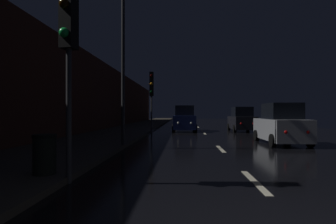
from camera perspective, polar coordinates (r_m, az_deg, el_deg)
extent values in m
cube|color=black|center=(27.97, 6.50, -3.38)|extent=(25.23, 84.00, 0.02)
cube|color=#38332B|center=(28.32, -6.59, -3.17)|extent=(4.40, 84.00, 0.15)
cube|color=#472319|center=(25.50, -13.70, 3.14)|extent=(0.80, 63.00, 6.07)
cube|color=beige|center=(6.77, 17.60, -13.66)|extent=(0.16, 2.20, 0.01)
cube|color=beige|center=(12.22, 10.93, -7.56)|extent=(0.16, 2.20, 0.01)
cube|color=beige|center=(21.07, 7.61, -4.42)|extent=(0.16, 2.20, 0.01)
cube|color=beige|center=(24.02, 7.06, -3.88)|extent=(0.16, 2.20, 0.01)
cube|color=beige|center=(29.75, 6.29, -3.15)|extent=(0.16, 2.20, 0.01)
cube|color=beige|center=(38.56, 5.57, -2.45)|extent=(0.16, 2.20, 0.01)
cylinder|color=#38383A|center=(21.59, -3.45, -0.49)|extent=(0.12, 0.12, 2.89)
cube|color=black|center=(21.71, -3.45, 5.84)|extent=(0.31, 0.34, 1.90)
sphere|color=black|center=(21.61, -3.50, 7.56)|extent=(0.22, 0.22, 0.22)
sphere|color=orange|center=(21.53, -3.50, 5.89)|extent=(0.22, 0.22, 0.22)
sphere|color=black|center=(21.47, -3.50, 4.21)|extent=(0.22, 0.22, 0.22)
cylinder|color=#38383A|center=(6.55, -19.96, -0.79)|extent=(0.12, 0.12, 3.03)
cube|color=black|center=(6.97, -19.95, 19.90)|extent=(0.36, 0.38, 1.90)
sphere|color=black|center=(6.83, -20.80, 20.33)|extent=(0.22, 0.22, 0.22)
sphere|color=#19D84C|center=(6.64, -20.80, 15.20)|extent=(0.22, 0.22, 0.22)
cylinder|color=#2D2D30|center=(12.56, -9.34, 9.65)|extent=(0.16, 0.16, 7.44)
cylinder|color=black|center=(7.11, -24.32, -8.33)|extent=(0.52, 0.52, 0.85)
cylinder|color=black|center=(7.06, -24.32, -4.59)|extent=(0.55, 0.55, 0.08)
cube|color=#141E51|center=(23.33, 3.45, -2.10)|extent=(1.81, 4.22, 1.11)
cube|color=black|center=(23.47, 3.45, 0.29)|extent=(1.54, 2.11, 0.84)
cylinder|color=black|center=(21.90, 5.80, -3.42)|extent=(0.22, 0.64, 0.64)
cylinder|color=black|center=(21.89, 1.15, -3.43)|extent=(0.22, 0.64, 0.64)
cylinder|color=black|center=(24.85, 5.48, -3.03)|extent=(0.22, 0.64, 0.64)
cylinder|color=black|center=(24.84, 1.38, -3.03)|extent=(0.22, 0.64, 0.64)
sphere|color=white|center=(21.28, 4.82, -2.29)|extent=(0.18, 0.18, 0.18)
sphere|color=white|center=(21.27, 2.14, -2.29)|extent=(0.18, 0.18, 0.18)
sphere|color=red|center=(25.41, 4.55, -1.94)|extent=(0.18, 0.18, 0.18)
sphere|color=red|center=(25.40, 2.30, -1.94)|extent=(0.18, 0.18, 0.18)
cube|color=#A5A8AD|center=(15.05, 22.39, -3.35)|extent=(1.71, 3.99, 1.05)
cube|color=black|center=(14.90, 22.57, 0.16)|extent=(1.45, 2.00, 0.80)
cylinder|color=black|center=(16.17, 17.93, -4.66)|extent=(0.21, 0.61, 0.61)
cylinder|color=black|center=(16.68, 23.53, -4.52)|extent=(0.21, 0.61, 0.61)
cylinder|color=black|center=(13.50, 20.98, -5.57)|extent=(0.21, 0.61, 0.61)
cylinder|color=black|center=(14.10, 27.51, -5.33)|extent=(0.21, 0.61, 0.61)
sphere|color=slate|center=(16.78, 18.66, -3.02)|extent=(0.17, 0.17, 0.17)
sphere|color=slate|center=(17.06, 21.71, -2.97)|extent=(0.17, 0.17, 0.17)
sphere|color=red|center=(13.06, 23.28, -3.86)|extent=(0.17, 0.17, 0.17)
sphere|color=red|center=(13.41, 27.06, -3.75)|extent=(0.17, 0.17, 0.17)
cube|color=black|center=(23.97, 15.07, -2.14)|extent=(1.71, 3.99, 1.05)
cube|color=black|center=(23.82, 15.14, 0.06)|extent=(1.45, 2.00, 0.80)
cylinder|color=black|center=(25.21, 12.54, -3.03)|extent=(0.21, 0.61, 0.61)
cylinder|color=black|center=(25.53, 16.26, -2.99)|extent=(0.21, 0.61, 0.61)
cylinder|color=black|center=(22.46, 13.71, -3.38)|extent=(0.21, 0.61, 0.61)
cylinder|color=black|center=(22.83, 17.86, -3.33)|extent=(0.21, 0.61, 0.61)
sphere|color=slate|center=(25.80, 13.15, -2.00)|extent=(0.17, 0.17, 0.17)
sphere|color=slate|center=(25.98, 15.19, -1.98)|extent=(0.17, 0.17, 0.17)
sphere|color=red|center=(21.96, 14.93, -2.33)|extent=(0.17, 0.17, 0.17)
sphere|color=red|center=(22.17, 17.31, -2.31)|extent=(0.17, 0.17, 0.17)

